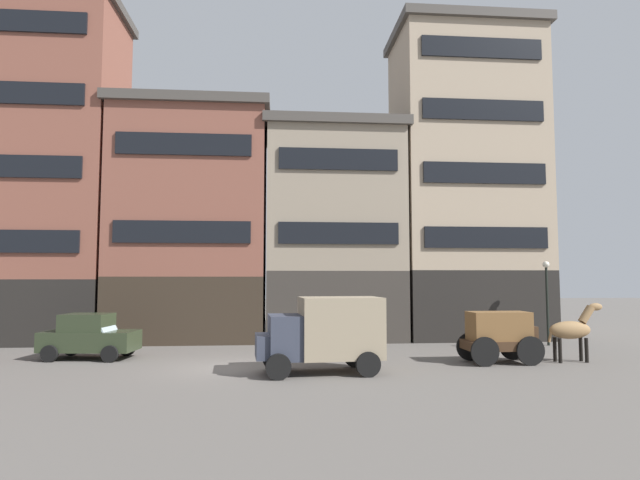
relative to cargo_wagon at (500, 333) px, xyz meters
The scene contains 11 objects.
ground_plane 10.53m from the cargo_wagon, behind, with size 120.00×120.00×0.00m, color #605B56.
building_far_left 25.13m from the cargo_wagon, 158.74° to the left, with size 9.97×5.64×18.28m.
building_center_left 16.73m from the cargo_wagon, 147.07° to the left, with size 8.43×5.64×12.64m.
building_center_right 11.34m from the cargo_wagon, 122.89° to the left, with size 7.77×5.64×11.73m.
building_far_right 11.79m from the cargo_wagon, 76.31° to the left, with size 8.31×5.64×17.70m.
cargo_wagon is the anchor object (origin of this frame).
draft_horse 2.95m from the cargo_wagon, ahead, with size 2.35×0.65×2.30m.
delivery_truck_near 7.20m from the cargo_wagon, 168.16° to the right, with size 4.47×2.42×2.62m.
sedan_dark 16.50m from the cargo_wagon, behind, with size 3.86×2.19×1.83m.
streetlamp_curbside 6.79m from the cargo_wagon, 46.20° to the left, with size 0.32×0.32×4.12m.
fire_hydrant_curbside 4.69m from the cargo_wagon, 81.85° to the left, with size 0.24×0.24×0.83m.
Camera 1 is at (1.78, -19.12, 3.31)m, focal length 28.54 mm.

